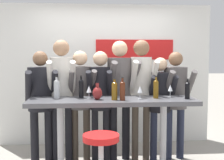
{
  "coord_description": "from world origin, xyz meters",
  "views": [
    {
      "loc": [
        -0.36,
        -4.16,
        1.67
      ],
      "look_at": [
        0.0,
        0.09,
        1.29
      ],
      "focal_mm": 50.0,
      "sensor_mm": 36.0,
      "label": 1
    }
  ],
  "objects": [
    {
      "name": "wine_bottle_0",
      "position": [
        1.01,
        -0.08,
        1.17
      ],
      "size": [
        0.07,
        0.07,
        0.28
      ],
      "color": "black",
      "rests_on": "tasting_table"
    },
    {
      "name": "wine_bottle_2",
      "position": [
        -0.42,
        0.15,
        1.18
      ],
      "size": [
        0.07,
        0.07,
        0.31
      ],
      "color": "black",
      "rests_on": "tasting_table"
    },
    {
      "name": "person_left",
      "position": [
        -0.72,
        0.49,
        1.17
      ],
      "size": [
        0.42,
        0.57,
        1.86
      ],
      "rotation": [
        0.0,
        0.0,
        0.06
      ],
      "color": "black",
      "rests_on": "ground_plane"
    },
    {
      "name": "person_rightmost",
      "position": [
        1.02,
        0.54,
        1.04
      ],
      "size": [
        0.47,
        0.57,
        1.68
      ],
      "rotation": [
        0.0,
        0.0,
        0.11
      ],
      "color": "#23283D",
      "rests_on": "ground_plane"
    },
    {
      "name": "bar_stool",
      "position": [
        -0.19,
        -0.74,
        0.5
      ],
      "size": [
        0.43,
        0.43,
        0.75
      ],
      "color": "#B2B2B7",
      "rests_on": "ground_plane"
    },
    {
      "name": "wine_bottle_4",
      "position": [
        0.6,
        0.02,
        1.18
      ],
      "size": [
        0.07,
        0.07,
        0.31
      ],
      "color": "brown",
      "rests_on": "tasting_table"
    },
    {
      "name": "wine_bottle_3",
      "position": [
        -0.76,
        0.14,
        1.18
      ],
      "size": [
        0.08,
        0.08,
        0.31
      ],
      "color": "#B7BCC1",
      "rests_on": "tasting_table"
    },
    {
      "name": "person_center_right",
      "position": [
        0.16,
        0.56,
        1.15
      ],
      "size": [
        0.52,
        0.64,
        1.85
      ],
      "rotation": [
        0.0,
        0.0,
        0.19
      ],
      "color": "black",
      "rests_on": "ground_plane"
    },
    {
      "name": "wine_glass_0",
      "position": [
        0.82,
        0.11,
        1.17
      ],
      "size": [
        0.07,
        0.07,
        0.18
      ],
      "color": "silver",
      "rests_on": "tasting_table"
    },
    {
      "name": "decorative_vase",
      "position": [
        -0.21,
        -0.04,
        1.13
      ],
      "size": [
        0.13,
        0.13,
        0.22
      ],
      "color": "maroon",
      "rests_on": "tasting_table"
    },
    {
      "name": "person_center",
      "position": [
        -0.14,
        0.5,
        1.06
      ],
      "size": [
        0.41,
        0.54,
        1.69
      ],
      "rotation": [
        0.0,
        0.0,
        -0.12
      ],
      "color": "black",
      "rests_on": "ground_plane"
    },
    {
      "name": "person_far_right",
      "position": [
        0.78,
        0.5,
        0.99
      ],
      "size": [
        0.4,
        0.5,
        1.59
      ],
      "rotation": [
        0.0,
        0.0,
        0.01
      ],
      "color": "#23283D",
      "rests_on": "ground_plane"
    },
    {
      "name": "person_center_left",
      "position": [
        -0.44,
        0.57,
        1.06
      ],
      "size": [
        0.45,
        0.57,
        1.7
      ],
      "rotation": [
        0.0,
        0.0,
        0.16
      ],
      "color": "#473D33",
      "rests_on": "ground_plane"
    },
    {
      "name": "back_wall",
      "position": [
        0.01,
        1.54,
        1.27
      ],
      "size": [
        3.87,
        0.12,
        2.53
      ],
      "color": "silver",
      "rests_on": "ground_plane"
    },
    {
      "name": "tasting_table",
      "position": [
        0.0,
        0.0,
        0.88
      ],
      "size": [
        2.27,
        0.63,
        1.04
      ],
      "color": "#4C4C51",
      "rests_on": "ground_plane"
    },
    {
      "name": "wine_glass_2",
      "position": [
        0.37,
        -0.03,
        1.17
      ],
      "size": [
        0.07,
        0.07,
        0.18
      ],
      "color": "silver",
      "rests_on": "tasting_table"
    },
    {
      "name": "person_far_left",
      "position": [
        -1.02,
        0.49,
        1.04
      ],
      "size": [
        0.52,
        0.61,
        1.69
      ],
      "rotation": [
        0.0,
        0.0,
        0.2
      ],
      "color": "black",
      "rests_on": "ground_plane"
    },
    {
      "name": "wine_glass_1",
      "position": [
        -0.32,
        0.05,
        1.17
      ],
      "size": [
        0.07,
        0.07,
        0.18
      ],
      "color": "silver",
      "rests_on": "tasting_table"
    },
    {
      "name": "wine_bottle_1",
      "position": [
        0.12,
        -0.13,
        1.18
      ],
      "size": [
        0.07,
        0.07,
        0.31
      ],
      "color": "#4C1E0F",
      "rests_on": "tasting_table"
    },
    {
      "name": "person_right",
      "position": [
        0.48,
        0.49,
        1.18
      ],
      "size": [
        0.4,
        0.55,
        1.86
      ],
      "rotation": [
        0.0,
        0.0,
        0.05
      ],
      "color": "#473D33",
      "rests_on": "ground_plane"
    },
    {
      "name": "wine_bottle_5",
      "position": [
        0.02,
        -0.09,
        1.18
      ],
      "size": [
        0.08,
        0.08,
        0.29
      ],
      "color": "brown",
      "rests_on": "tasting_table"
    }
  ]
}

